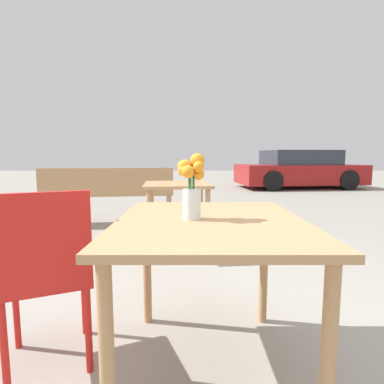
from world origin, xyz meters
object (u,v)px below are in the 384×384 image
Objects in this scene: flower_vase at (192,187)px; table_front at (210,240)px; cafe_chair at (46,269)px; table_back at (178,196)px; parked_car at (299,170)px; bench_near at (108,193)px.

table_front is at bearing -2.97° from flower_vase.
cafe_chair reaches higher than table_back.
bench_near is at bearing -131.81° from parked_car.
cafe_chair is 0.22× the size of parked_car.
bench_near is 1.68m from table_back.
cafe_chair is at bearing -105.82° from table_back.
parked_car reaches higher than table_back.
cafe_chair is (-0.76, 0.01, -0.14)m from table_front.
parked_car is at bearing 48.19° from bench_near.
table_front reaches higher than table_back.
flower_vase reaches higher than table_back.
flower_vase reaches higher than cafe_chair.
table_front is 9.04m from parked_car.
flower_vase is at bearing 177.03° from table_front.
parked_car is (3.46, 8.38, -0.30)m from flower_vase.
bench_near is 7.07m from parked_car.
parked_car is at bearing 67.56° from flower_vase.
bench_near is (-1.34, 3.11, -0.17)m from table_front.
table_front is 0.26m from flower_vase.
flower_vase is (-0.08, 0.00, 0.24)m from table_front.
cafe_chair is (-0.68, 0.01, -0.38)m from flower_vase.
table_front is at bearing -66.79° from bench_near.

